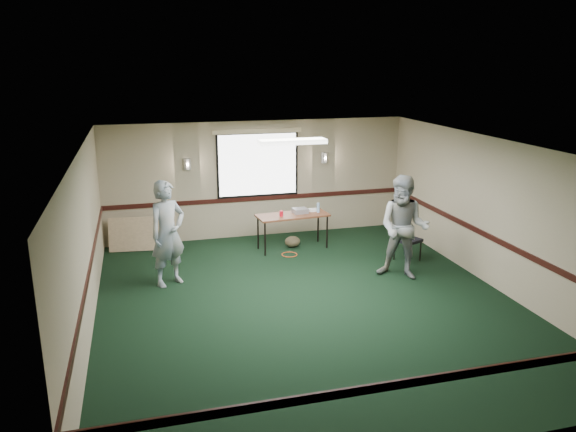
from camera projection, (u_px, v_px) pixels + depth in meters
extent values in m
plane|color=black|center=(308.00, 303.00, 9.63)|extent=(8.00, 8.00, 0.00)
plane|color=tan|center=(258.00, 179.00, 12.98)|extent=(7.00, 0.00, 7.00)
plane|color=tan|center=(427.00, 341.00, 5.54)|extent=(7.00, 0.00, 7.00)
plane|color=tan|center=(85.00, 245.00, 8.39)|extent=(0.00, 8.00, 8.00)
plane|color=tan|center=(493.00, 213.00, 10.14)|extent=(0.00, 8.00, 8.00)
plane|color=white|center=(309.00, 146.00, 8.90)|extent=(8.00, 8.00, 0.00)
cube|color=black|center=(258.00, 198.00, 13.09)|extent=(7.00, 0.03, 0.10)
cube|color=black|center=(423.00, 380.00, 5.68)|extent=(7.00, 0.03, 0.10)
cube|color=black|center=(89.00, 273.00, 8.51)|extent=(0.03, 8.00, 0.10)
cube|color=black|center=(490.00, 237.00, 10.26)|extent=(0.03, 8.00, 0.10)
cube|color=black|center=(258.00, 165.00, 12.86)|extent=(1.90, 0.01, 1.50)
cube|color=white|center=(258.00, 165.00, 12.86)|extent=(1.80, 0.02, 1.40)
cube|color=beige|center=(257.00, 131.00, 12.65)|extent=(2.05, 0.08, 0.10)
cylinder|color=silver|center=(187.00, 164.00, 12.40)|extent=(0.16, 0.16, 0.25)
cylinder|color=silver|center=(324.00, 158.00, 13.20)|extent=(0.16, 0.16, 0.25)
cube|color=white|center=(292.00, 142.00, 9.84)|extent=(1.20, 0.32, 0.08)
cube|color=#582B19|center=(293.00, 215.00, 12.20)|extent=(1.61, 0.76, 0.04)
cylinder|color=black|center=(265.00, 239.00, 11.84)|extent=(0.04, 0.04, 0.74)
cylinder|color=black|center=(327.00, 232.00, 12.32)|extent=(0.04, 0.04, 0.74)
cylinder|color=black|center=(258.00, 233.00, 12.29)|extent=(0.04, 0.04, 0.74)
cylinder|color=black|center=(318.00, 226.00, 12.77)|extent=(0.04, 0.04, 0.74)
cube|color=gray|center=(300.00, 211.00, 12.30)|extent=(0.33, 0.29, 0.10)
cube|color=white|center=(313.00, 210.00, 12.46)|extent=(0.20, 0.16, 0.05)
cylinder|color=red|center=(281.00, 214.00, 12.04)|extent=(0.08, 0.08, 0.12)
cylinder|color=#87B1DD|center=(318.00, 208.00, 12.33)|extent=(0.06, 0.06, 0.21)
ellipsoid|color=#413925|center=(292.00, 242.00, 12.46)|extent=(0.42, 0.38, 0.25)
torus|color=#D2491A|center=(289.00, 254.00, 11.99)|extent=(0.38, 0.38, 0.02)
cube|color=#A18363|center=(143.00, 234.00, 12.21)|extent=(1.45, 0.38, 0.74)
cube|color=black|center=(408.00, 240.00, 11.55)|extent=(0.59, 0.59, 0.06)
cube|color=black|center=(400.00, 226.00, 11.65)|extent=(0.43, 0.22, 0.45)
cylinder|color=black|center=(408.00, 255.00, 11.36)|extent=(0.03, 0.03, 0.42)
cylinder|color=black|center=(420.00, 251.00, 11.58)|extent=(0.03, 0.03, 0.42)
cylinder|color=black|center=(394.00, 250.00, 11.64)|extent=(0.03, 0.03, 0.42)
cylinder|color=black|center=(406.00, 247.00, 11.87)|extent=(0.03, 0.03, 0.42)
imported|color=#3A5C80|center=(168.00, 233.00, 10.19)|extent=(0.85, 0.77, 1.96)
imported|color=#6D83AA|center=(404.00, 228.00, 10.51)|extent=(1.22, 1.18, 1.98)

